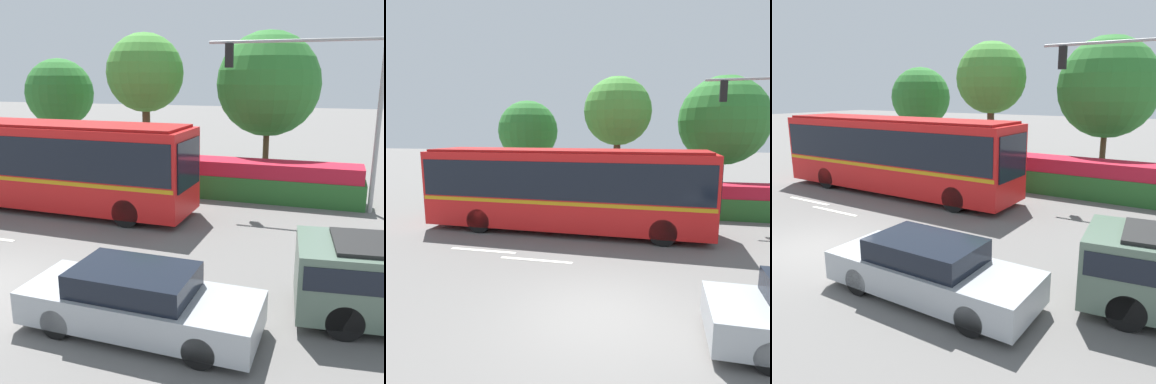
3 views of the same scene
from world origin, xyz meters
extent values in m
cube|color=red|center=(-2.44, 6.54, 1.76)|extent=(11.64, 2.83, 3.02)
cube|color=black|center=(-2.44, 6.54, 2.25)|extent=(11.40, 2.86, 1.45)
cube|color=#C68C14|center=(-2.44, 6.54, 1.40)|extent=(11.52, 2.86, 0.14)
cube|color=black|center=(3.37, 6.42, 2.12)|extent=(0.10, 2.21, 1.69)
cube|color=maroon|center=(-2.44, 6.54, 3.32)|extent=(11.17, 2.61, 0.10)
cylinder|color=black|center=(1.52, 7.61, 0.50)|extent=(1.01, 0.32, 1.00)
cylinder|color=black|center=(1.48, 5.31, 0.50)|extent=(1.01, 0.32, 1.00)
cylinder|color=black|center=(-5.78, 7.76, 0.50)|extent=(1.01, 0.32, 1.00)
cube|color=#9EA3A8|center=(4.62, -0.49, 0.51)|extent=(4.90, 1.87, 0.68)
cube|color=black|center=(4.50, -0.49, 1.10)|extent=(2.46, 1.61, 0.49)
cylinder|color=black|center=(6.14, 0.27, 0.32)|extent=(0.64, 0.23, 0.63)
cylinder|color=black|center=(6.11, -1.30, 0.32)|extent=(0.64, 0.23, 0.63)
cylinder|color=black|center=(3.17, 0.32, 0.32)|extent=(0.64, 0.23, 0.63)
cylinder|color=black|center=(3.14, -1.25, 0.32)|extent=(0.64, 0.23, 0.63)
cylinder|color=black|center=(8.38, 2.16, 0.38)|extent=(0.78, 0.34, 0.76)
cylinder|color=black|center=(8.57, 0.44, 0.38)|extent=(0.78, 0.34, 0.76)
cylinder|color=gray|center=(9.58, 9.71, 3.35)|extent=(0.18, 0.18, 6.69)
cylinder|color=gray|center=(6.37, 9.71, 6.34)|extent=(6.43, 0.12, 0.12)
cube|color=black|center=(3.95, 9.71, 5.84)|extent=(0.30, 0.22, 0.90)
cylinder|color=red|center=(3.95, 9.83, 6.14)|extent=(0.18, 0.02, 0.18)
cylinder|color=yellow|center=(3.95, 9.83, 5.84)|extent=(0.18, 0.02, 0.18)
cylinder|color=green|center=(3.95, 9.83, 5.54)|extent=(0.18, 0.02, 0.18)
cube|color=#286028|center=(3.99, 10.36, 0.51)|extent=(10.87, 1.55, 1.01)
cube|color=#B7192D|center=(3.99, 10.36, 1.32)|extent=(10.65, 1.47, 0.61)
cylinder|color=brown|center=(-6.93, 14.34, 1.39)|extent=(0.33, 0.33, 2.78)
sphere|color=#2D752D|center=(-6.93, 14.34, 4.15)|extent=(3.80, 3.80, 3.80)
cylinder|color=brown|center=(-1.05, 12.97, 1.93)|extent=(0.39, 0.39, 3.85)
sphere|color=#479338|center=(-1.05, 12.97, 5.23)|extent=(3.82, 3.82, 3.82)
cylinder|color=brown|center=(4.84, 14.30, 1.45)|extent=(0.30, 0.30, 2.89)
sphere|color=#2D752D|center=(4.84, 14.30, 4.70)|extent=(5.01, 5.01, 5.01)
camera|label=1|loc=(8.13, -7.96, 5.04)|focal=41.80mm
camera|label=2|loc=(1.08, -7.15, 4.05)|focal=32.53mm
camera|label=3|loc=(9.53, -7.09, 4.46)|focal=37.55mm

